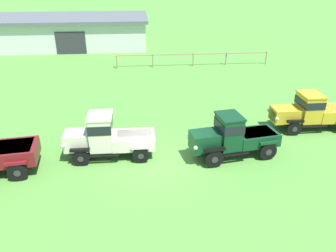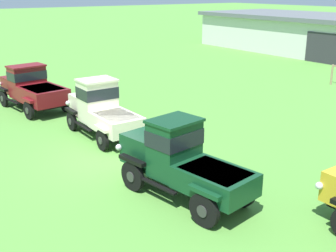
{
  "view_description": "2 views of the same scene",
  "coord_description": "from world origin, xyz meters",
  "px_view_note": "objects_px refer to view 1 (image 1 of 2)",
  "views": [
    {
      "loc": [
        -0.85,
        -13.64,
        8.61
      ],
      "look_at": [
        0.59,
        2.0,
        1.0
      ],
      "focal_mm": 35.0,
      "sensor_mm": 36.0,
      "label": 1
    },
    {
      "loc": [
        12.49,
        -6.34,
        5.78
      ],
      "look_at": [
        0.59,
        2.0,
        1.0
      ],
      "focal_mm": 45.0,
      "sensor_mm": 36.0,
      "label": 2
    }
  ],
  "objects_px": {
    "farm_shed": "(47,31)",
    "vintage_truck_second_in_line": "(107,136)",
    "vintage_truck_midrow_center": "(232,136)",
    "vintage_truck_far_side": "(312,111)"
  },
  "relations": [
    {
      "from": "farm_shed",
      "to": "vintage_truck_second_in_line",
      "type": "distance_m",
      "value": 28.5
    },
    {
      "from": "vintage_truck_midrow_center",
      "to": "farm_shed",
      "type": "bearing_deg",
      "value": 118.92
    },
    {
      "from": "farm_shed",
      "to": "vintage_truck_midrow_center",
      "type": "relative_size",
      "value": 5.14
    },
    {
      "from": "farm_shed",
      "to": "vintage_truck_second_in_line",
      "type": "height_order",
      "value": "farm_shed"
    },
    {
      "from": "vintage_truck_second_in_line",
      "to": "vintage_truck_far_side",
      "type": "distance_m",
      "value": 11.8
    },
    {
      "from": "vintage_truck_far_side",
      "to": "vintage_truck_second_in_line",
      "type": "bearing_deg",
      "value": -169.42
    },
    {
      "from": "farm_shed",
      "to": "vintage_truck_far_side",
      "type": "distance_m",
      "value": 32.34
    },
    {
      "from": "vintage_truck_second_in_line",
      "to": "vintage_truck_far_side",
      "type": "height_order",
      "value": "vintage_truck_second_in_line"
    },
    {
      "from": "farm_shed",
      "to": "vintage_truck_midrow_center",
      "type": "distance_m",
      "value": 31.5
    },
    {
      "from": "farm_shed",
      "to": "vintage_truck_far_side",
      "type": "bearing_deg",
      "value": -50.2
    }
  ]
}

